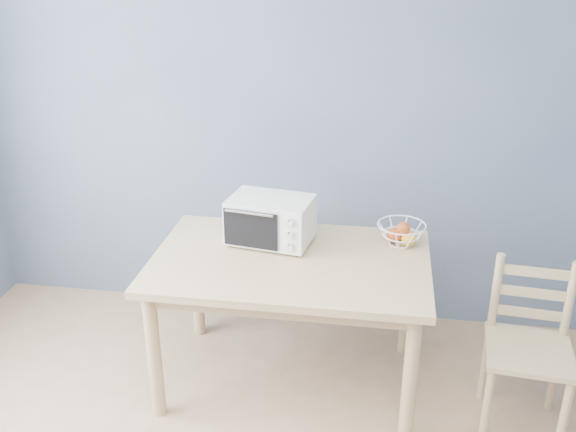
% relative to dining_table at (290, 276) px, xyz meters
% --- Properties ---
extents(room, '(4.01, 4.51, 2.61)m').
position_rel_dining_table_xyz_m(room, '(-0.07, -1.49, 0.65)').
color(room, tan).
rests_on(room, ground).
extents(dining_table, '(1.40, 0.90, 0.75)m').
position_rel_dining_table_xyz_m(dining_table, '(0.00, 0.00, 0.00)').
color(dining_table, tan).
rests_on(dining_table, ground).
extents(toaster_oven, '(0.47, 0.36, 0.25)m').
position_rel_dining_table_xyz_m(toaster_oven, '(-0.15, 0.17, 0.23)').
color(toaster_oven, white).
rests_on(toaster_oven, dining_table).
extents(fruit_basket, '(0.31, 0.31, 0.13)m').
position_rel_dining_table_xyz_m(fruit_basket, '(0.55, 0.25, 0.17)').
color(fruit_basket, white).
rests_on(fruit_basket, dining_table).
extents(dining_chair, '(0.43, 0.43, 0.85)m').
position_rel_dining_table_xyz_m(dining_chair, '(1.18, -0.13, -0.23)').
color(dining_chair, tan).
rests_on(dining_chair, ground).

